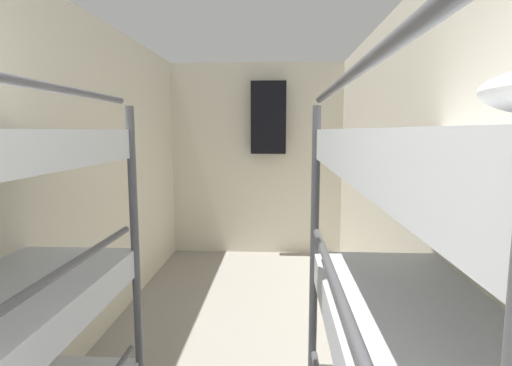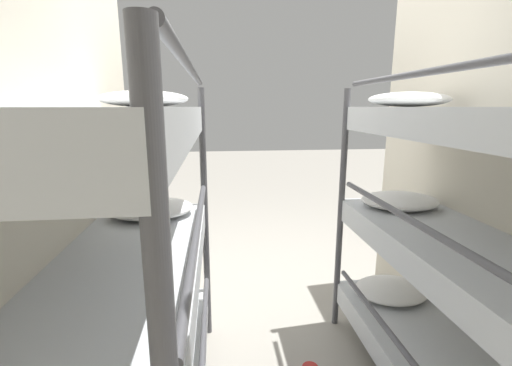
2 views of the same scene
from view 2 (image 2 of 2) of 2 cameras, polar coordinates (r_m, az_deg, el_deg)
The scene contains 3 objects.
ground_plane at distance 3.29m, azimuth 1.18°, elevation -17.09°, with size 20.00×20.00×0.00m, color gray.
bunk_stack_left_near at distance 1.99m, azimuth 30.91°, elevation -10.13°, with size 0.65×1.81×1.78m.
bunk_stack_right_near at distance 1.65m, azimuth -20.41°, elevation -13.61°, with size 0.65×1.81×1.78m.
Camera 2 is at (0.39, 2.83, 1.63)m, focal length 24.00 mm.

